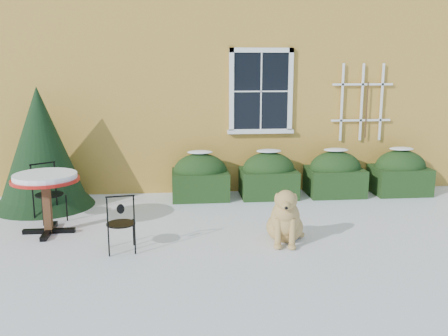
{
  "coord_description": "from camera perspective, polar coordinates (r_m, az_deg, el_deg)",
  "views": [
    {
      "loc": [
        -0.73,
        -6.58,
        2.5
      ],
      "look_at": [
        0.0,
        1.0,
        0.9
      ],
      "focal_mm": 40.0,
      "sensor_mm": 36.0,
      "label": 1
    }
  ],
  "objects": [
    {
      "name": "hedge_row",
      "position": [
        9.66,
        8.9,
        -0.81
      ],
      "size": [
        4.95,
        0.8,
        0.91
      ],
      "color": "black",
      "rests_on": "ground"
    },
    {
      "name": "dog",
      "position": [
        7.11,
        7.0,
        -5.94
      ],
      "size": [
        0.63,
        0.9,
        0.84
      ],
      "rotation": [
        0.0,
        0.0,
        -0.2
      ],
      "color": "tan",
      "rests_on": "ground"
    },
    {
      "name": "bistro_table",
      "position": [
        7.8,
        -19.72,
        -1.72
      ],
      "size": [
        0.99,
        0.99,
        0.91
      ],
      "rotation": [
        0.0,
        0.0,
        -0.18
      ],
      "color": "black",
      "rests_on": "ground"
    },
    {
      "name": "house",
      "position": [
        13.61,
        -2.5,
        14.88
      ],
      "size": [
        12.4,
        8.4,
        6.4
      ],
      "color": "gold",
      "rests_on": "ground"
    },
    {
      "name": "patio_chair_far",
      "position": [
        8.53,
        -19.46,
        -2.64
      ],
      "size": [
        0.57,
        0.57,
        0.93
      ],
      "rotation": [
        0.0,
        0.0,
        0.62
      ],
      "color": "black",
      "rests_on": "ground"
    },
    {
      "name": "evergreen_shrub",
      "position": [
        9.32,
        -20.13,
        0.96
      ],
      "size": [
        1.75,
        1.75,
        2.12
      ],
      "rotation": [
        0.0,
        0.0,
        0.23
      ],
      "color": "black",
      "rests_on": "ground"
    },
    {
      "name": "patio_chair_near",
      "position": [
        6.86,
        -11.7,
        -6.13
      ],
      "size": [
        0.41,
        0.41,
        0.82
      ],
      "rotation": [
        0.0,
        0.0,
        3.28
      ],
      "color": "black",
      "rests_on": "ground"
    },
    {
      "name": "ground",
      "position": [
        7.08,
        0.78,
        -8.83
      ],
      "size": [
        80.0,
        80.0,
        0.0
      ],
      "primitive_type": "plane",
      "color": "white",
      "rests_on": "ground"
    }
  ]
}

